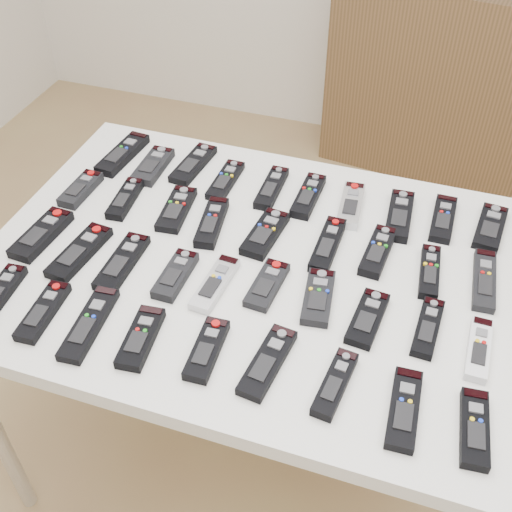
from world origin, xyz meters
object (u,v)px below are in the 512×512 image
(remote_13, at_px, (212,222))
(remote_1, at_px, (153,166))
(remote_29, at_px, (0,292))
(remote_30, at_px, (43,311))
(remote_15, at_px, (328,245))
(remote_33, at_px, (207,350))
(remote_18, at_px, (484,280))
(remote_6, at_px, (351,205))
(remote_10, at_px, (81,189))
(remote_24, at_px, (267,285))
(remote_4, at_px, (272,188))
(remote_19, at_px, (41,234))
(remote_7, at_px, (399,216))
(remote_5, at_px, (308,196))
(remote_34, at_px, (268,362))
(remote_16, at_px, (378,251))
(remote_14, at_px, (265,234))
(remote_11, at_px, (125,199))
(remote_17, at_px, (430,272))
(remote_22, at_px, (175,275))
(remote_8, at_px, (443,219))
(remote_21, at_px, (122,262))
(remote_20, at_px, (80,252))
(remote_28, at_px, (479,349))
(remote_0, at_px, (123,154))
(remote_37, at_px, (475,428))
(remote_2, at_px, (193,164))
(remote_27, at_px, (428,328))
(remote_26, at_px, (367,318))
(remote_3, at_px, (225,180))
(remote_35, at_px, (335,384))
(remote_31, at_px, (89,324))
(table, at_px, (256,280))
(remote_12, at_px, (177,209))
(remote_25, at_px, (318,297))
(remote_36, at_px, (404,409))
(remote_23, at_px, (215,284))
(remote_9, at_px, (490,228))
(remote_32, at_px, (141,338))

(remote_13, bearing_deg, remote_1, 135.61)
(remote_29, distance_m, remote_30, 0.12)
(remote_15, relative_size, remote_33, 1.20)
(remote_18, bearing_deg, remote_6, 151.03)
(remote_10, bearing_deg, remote_24, -15.69)
(remote_4, xyz_separation_m, remote_19, (-0.46, -0.35, 0.00))
(remote_7, distance_m, remote_13, 0.46)
(remote_5, distance_m, remote_34, 0.54)
(remote_30, bearing_deg, remote_16, 29.33)
(remote_14, bearing_deg, remote_11, -176.89)
(remote_17, bearing_deg, remote_22, -164.76)
(remote_8, bearing_deg, remote_34, -116.18)
(remote_24, bearing_deg, remote_21, -169.83)
(remote_20, bearing_deg, remote_28, 5.56)
(remote_7, relative_size, remote_33, 1.20)
(remote_5, distance_m, remote_29, 0.77)
(remote_0, height_order, remote_37, remote_0)
(remote_16, distance_m, remote_17, 0.13)
(remote_2, bearing_deg, remote_30, -93.22)
(remote_1, relative_size, remote_29, 1.00)
(remote_24, xyz_separation_m, remote_37, (0.46, -0.23, 0.00))
(remote_6, bearing_deg, remote_33, -112.26)
(remote_16, bearing_deg, remote_27, -50.25)
(remote_7, distance_m, remote_27, 0.36)
(remote_6, xyz_separation_m, remote_24, (-0.11, -0.33, -0.00))
(remote_30, bearing_deg, remote_18, 20.64)
(remote_26, bearing_deg, remote_3, 146.32)
(remote_17, relative_size, remote_35, 1.03)
(remote_13, relative_size, remote_31, 0.88)
(remote_1, distance_m, remote_6, 0.55)
(remote_28, xyz_separation_m, remote_29, (-0.99, -0.17, 0.00))
(table, height_order, remote_24, remote_24)
(remote_3, xyz_separation_m, remote_12, (-0.07, -0.15, 0.00))
(remote_18, xyz_separation_m, remote_25, (-0.33, -0.17, 0.00))
(remote_6, distance_m, remote_33, 0.57)
(remote_33, bearing_deg, remote_17, 40.34)
(remote_14, relative_size, remote_26, 1.09)
(remote_34, xyz_separation_m, remote_36, (0.27, -0.02, 0.00))
(remote_2, bearing_deg, remote_11, -112.35)
(remote_18, bearing_deg, remote_15, 177.05)
(remote_20, relative_size, remote_33, 1.24)
(remote_4, relative_size, remote_22, 1.15)
(remote_14, relative_size, remote_36, 0.97)
(remote_11, relative_size, remote_23, 0.93)
(remote_4, relative_size, remote_6, 1.03)
(remote_9, distance_m, remote_30, 1.05)
(remote_10, xyz_separation_m, remote_28, (1.02, -0.21, -0.00))
(remote_29, bearing_deg, remote_0, 84.85)
(remote_21, xyz_separation_m, remote_32, (0.14, -0.19, 0.00))
(remote_9, relative_size, remote_21, 0.89)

